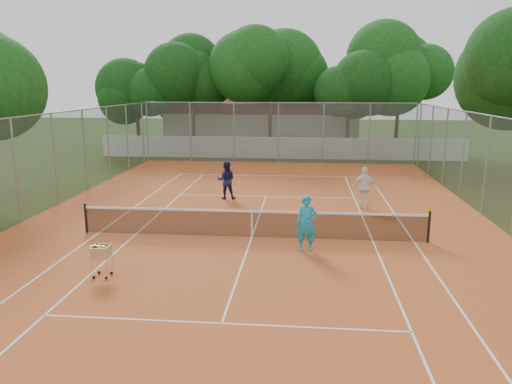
# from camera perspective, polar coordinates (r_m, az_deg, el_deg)

# --- Properties ---
(ground) EXTENTS (120.00, 120.00, 0.00)m
(ground) POSITION_cam_1_polar(r_m,az_deg,el_deg) (17.34, -0.48, -5.25)
(ground) COLOR #1A330E
(ground) RESTS_ON ground
(court_pad) EXTENTS (18.00, 34.00, 0.02)m
(court_pad) POSITION_cam_1_polar(r_m,az_deg,el_deg) (17.34, -0.48, -5.22)
(court_pad) COLOR #C05725
(court_pad) RESTS_ON ground
(court_lines) EXTENTS (10.98, 23.78, 0.01)m
(court_lines) POSITION_cam_1_polar(r_m,az_deg,el_deg) (17.34, -0.48, -5.18)
(court_lines) COLOR white
(court_lines) RESTS_ON court_pad
(tennis_net) EXTENTS (11.88, 0.10, 0.98)m
(tennis_net) POSITION_cam_1_polar(r_m,az_deg,el_deg) (17.20, -0.48, -3.63)
(tennis_net) COLOR black
(tennis_net) RESTS_ON court_pad
(perimeter_fence) EXTENTS (18.00, 34.00, 4.00)m
(perimeter_fence) POSITION_cam_1_polar(r_m,az_deg,el_deg) (16.85, -0.49, 1.25)
(perimeter_fence) COLOR slate
(perimeter_fence) RESTS_ON ground
(boundary_wall) EXTENTS (26.00, 0.30, 1.50)m
(boundary_wall) POSITION_cam_1_polar(r_m,az_deg,el_deg) (35.77, 2.71, 5.07)
(boundary_wall) COLOR white
(boundary_wall) RESTS_ON ground
(clubhouse) EXTENTS (16.40, 9.00, 4.40)m
(clubhouse) POSITION_cam_1_polar(r_m,az_deg,el_deg) (45.70, 0.83, 8.47)
(clubhouse) COLOR beige
(clubhouse) RESTS_ON ground
(tropical_trees) EXTENTS (29.00, 19.00, 10.00)m
(tropical_trees) POSITION_cam_1_polar(r_m,az_deg,el_deg) (38.49, 3.01, 11.91)
(tropical_trees) COLOR black
(tropical_trees) RESTS_ON ground
(player_near) EXTENTS (0.66, 0.44, 1.81)m
(player_near) POSITION_cam_1_polar(r_m,az_deg,el_deg) (15.78, 5.80, -3.60)
(player_near) COLOR #179CC3
(player_near) RESTS_ON court_pad
(player_far_left) EXTENTS (0.91, 0.75, 1.73)m
(player_far_left) POSITION_cam_1_polar(r_m,az_deg,el_deg) (22.95, -3.42, 1.35)
(player_far_left) COLOR #171745
(player_far_left) RESTS_ON court_pad
(player_far_right) EXTENTS (1.06, 0.47, 1.78)m
(player_far_right) POSITION_cam_1_polar(r_m,az_deg,el_deg) (21.64, 12.30, 0.49)
(player_far_right) COLOR white
(player_far_right) RESTS_ON court_pad
(ball_hopper) EXTENTS (0.61, 0.61, 0.98)m
(ball_hopper) POSITION_cam_1_polar(r_m,az_deg,el_deg) (14.36, -17.22, -7.45)
(ball_hopper) COLOR silver
(ball_hopper) RESTS_ON court_pad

